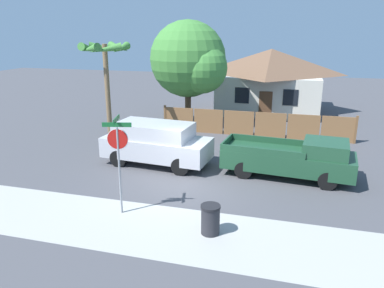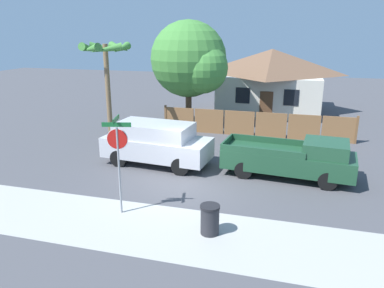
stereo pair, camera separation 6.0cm
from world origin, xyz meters
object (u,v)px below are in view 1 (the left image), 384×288
at_px(palm_tree, 105,56).
at_px(orange_pickup, 293,158).
at_px(trash_bin, 210,219).
at_px(house, 270,79).
at_px(oak_tree, 191,61).
at_px(stop_sign, 118,149).
at_px(red_suv, 156,142).

height_order(palm_tree, orange_pickup, palm_tree).
bearing_deg(trash_bin, house, 89.08).
xyz_separation_m(oak_tree, stop_sign, (1.00, -12.55, -1.87)).
height_order(house, trash_bin, house).
bearing_deg(palm_tree, oak_tree, 47.44).
distance_m(orange_pickup, trash_bin, 5.93).
relative_size(palm_tree, red_suv, 1.06).
bearing_deg(red_suv, stop_sign, -78.30).
xyz_separation_m(orange_pickup, stop_sign, (-5.60, -4.90, 1.45)).
bearing_deg(red_suv, house, 78.72).
distance_m(house, trash_bin, 19.52).
xyz_separation_m(red_suv, stop_sign, (0.56, -4.93, 1.25)).
distance_m(palm_tree, trash_bin, 12.75).
relative_size(orange_pickup, trash_bin, 5.88).
distance_m(house, stop_sign, 19.22).
distance_m(red_suv, orange_pickup, 6.17).
bearing_deg(house, red_suv, -106.49).
relative_size(oak_tree, red_suv, 1.31).
relative_size(oak_tree, trash_bin, 7.04).
distance_m(house, oak_tree, 8.01).
bearing_deg(stop_sign, orange_pickup, 27.38).
bearing_deg(oak_tree, palm_tree, -132.56).
xyz_separation_m(palm_tree, red_suv, (4.21, -3.52, -3.60)).
height_order(stop_sign, trash_bin, stop_sign).
distance_m(oak_tree, red_suv, 8.25).
bearing_deg(house, stop_sign, -100.71).
relative_size(oak_tree, orange_pickup, 1.20).
relative_size(house, orange_pickup, 1.42).
distance_m(orange_pickup, stop_sign, 7.59).
relative_size(oak_tree, palm_tree, 1.23).
distance_m(house, red_suv, 14.63).
relative_size(house, stop_sign, 2.34).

